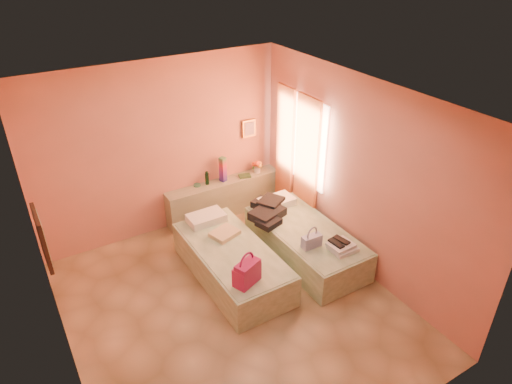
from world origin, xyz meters
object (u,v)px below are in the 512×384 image
bed_left (232,263)px  green_book (245,176)px  headboard_ledge (224,198)px  blue_handbag (312,241)px  magenta_handbag (247,272)px  flower_vase (257,166)px  towel_stack (343,247)px  water_bottle (207,178)px  bed_right (305,243)px

bed_left → green_book: bearing=54.1°
green_book → headboard_ledge: bearing=-170.2°
blue_handbag → magenta_handbag: bearing=-169.1°
green_book → bed_left: bearing=-109.5°
headboard_ledge → flower_vase: bearing=-1.1°
bed_left → magenta_handbag: bearing=-103.4°
magenta_handbag → towel_stack: 1.48m
bed_left → water_bottle: 1.73m
bed_left → flower_vase: bearing=48.4°
bed_right → green_book: bearing=93.2°
bed_left → towel_stack: (1.30, -0.82, 0.30)m
headboard_ledge → bed_left: bearing=-114.0°
bed_left → bed_right: (1.18, -0.15, 0.00)m
headboard_ledge → green_book: size_ratio=10.17×
bed_left → bed_right: 1.19m
water_bottle → flower_vase: bearing=-4.1°
bed_right → green_book: size_ratio=9.92×
bed_right → towel_stack: 0.75m
headboard_ledge → water_bottle: bearing=168.9°
headboard_ledge → flower_vase: size_ratio=7.93×
headboard_ledge → magenta_handbag: size_ratio=5.87×
bed_right → blue_handbag: (-0.20, -0.39, 0.34)m
flower_vase → towel_stack: flower_vase is taller
magenta_handbag → water_bottle: bearing=54.7°
green_book → flower_vase: bearing=22.6°
headboard_ledge → green_book: 0.52m
bed_left → magenta_handbag: (-0.17, -0.72, 0.41)m
bed_left → green_book: green_book is taller
flower_vase → towel_stack: (-0.05, -2.36, -0.23)m
flower_vase → blue_handbag: 2.12m
water_bottle → magenta_handbag: bearing=-104.0°
bed_right → water_bottle: bearing=113.3°
headboard_ledge → green_book: (0.39, -0.04, 0.34)m
water_bottle → magenta_handbag: water_bottle is taller
headboard_ledge → bed_right: (0.49, -1.70, -0.08)m
magenta_handbag → blue_handbag: bearing=-12.2°
blue_handbag → towel_stack: size_ratio=0.81×
water_bottle → green_book: water_bottle is taller
green_book → magenta_handbag: bearing=-103.1°
flower_vase → water_bottle: bearing=175.9°
magenta_handbag → headboard_ledge: bearing=48.0°
green_book → water_bottle: bearing=-172.2°
green_book → towel_stack: bearing=-68.3°
bed_left → towel_stack: bearing=-32.6°
green_book → flower_vase: size_ratio=0.78×
green_book → flower_vase: 0.30m
water_bottle → green_book: size_ratio=1.11×
bed_left → bed_right: bearing=-7.6°
flower_vase → magenta_handbag: (-1.52, -2.26, -0.12)m
bed_right → water_bottle: 1.98m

